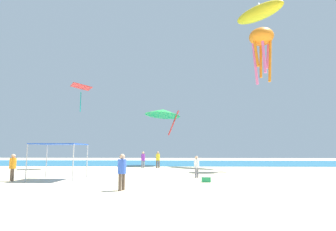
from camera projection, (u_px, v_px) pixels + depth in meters
The scene contains 13 objects.
ground at pixel (159, 187), 15.44m from camera, with size 110.00×110.00×0.10m, color beige.
ocean_strip at pixel (172, 163), 43.52m from camera, with size 110.00×19.87×0.03m, color #1E6B93.
canopy_tent at pixel (60, 146), 18.77m from camera, with size 3.09×2.71×2.45m.
person_near_tent at pixel (13, 165), 17.93m from camera, with size 0.42×0.42×1.76m.
person_leftmost at pixel (143, 158), 31.22m from camera, with size 0.44×0.44×1.85m.
person_central at pixel (197, 165), 20.06m from camera, with size 0.38×0.38×1.59m.
person_rightmost at pixel (158, 158), 30.95m from camera, with size 0.44×0.44×1.87m.
person_far_shore at pixel (122, 169), 13.76m from camera, with size 0.43×0.47×1.82m.
cooler_box at pixel (206, 179), 17.26m from camera, with size 0.57×0.37×0.35m.
kite_inflatable_yellow at pixel (259, 13), 37.31m from camera, with size 6.43×6.76×2.68m.
kite_diamond_red at pixel (81, 88), 31.60m from camera, with size 2.96×2.96×3.11m.
kite_octopus_orange at pixel (261, 40), 28.95m from camera, with size 3.36×3.36×5.99m.
kite_delta_green at pixel (163, 112), 36.78m from camera, with size 6.78×6.78×3.89m.
Camera 1 is at (1.18, -15.79, 2.00)m, focal length 29.18 mm.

